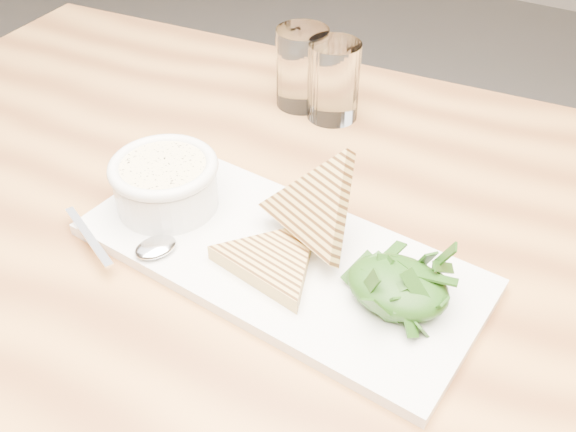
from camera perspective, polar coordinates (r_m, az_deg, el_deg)
The scene contains 14 objects.
table_top at distance 0.81m, azimuth -4.20°, elevation 0.27°, with size 1.24×0.83×0.04m, color #B4783C.
table_leg_bl at distance 1.55m, azimuth -13.55°, elevation 3.73°, with size 0.06×0.06×0.71m, color #B4783C.
platter at distance 0.70m, azimuth -0.83°, elevation -3.57°, with size 0.45×0.20×0.01m, color white.
soup_bowl at distance 0.76m, azimuth -10.76°, elevation 2.45°, with size 0.12×0.12×0.05m, color white.
soup at distance 0.74m, azimuth -11.03°, elevation 4.21°, with size 0.10×0.10×0.01m, color beige.
bowl_rim at distance 0.74m, azimuth -11.05°, elevation 4.33°, with size 0.13×0.13×0.01m, color white.
sandwich_flat at distance 0.68m, azimuth -1.29°, elevation -4.01°, with size 0.14×0.14×0.02m, color tan, non-canonical shape.
sandwich_lean at distance 0.68m, azimuth 2.38°, elevation 0.76°, with size 0.14×0.14×0.08m, color tan, non-canonical shape.
salad_base at distance 0.64m, azimuth 9.73°, elevation -6.19°, with size 0.10×0.08×0.04m, color black.
arugula_pile at distance 0.64m, azimuth 9.80°, elevation -5.74°, with size 0.11×0.10×0.05m, color #2D4D16, non-canonical shape.
spoon_bowl at distance 0.71m, azimuth -11.68°, elevation -2.73°, with size 0.03×0.05×0.01m, color silver.
spoon_handle at distance 0.75m, azimuth -17.32°, elevation -1.71°, with size 0.12×0.01×0.00m, color silver.
glass_near at distance 0.96m, azimuth 1.26°, elevation 13.05°, with size 0.08×0.08×0.12m, color white.
glass_far at distance 0.93m, azimuth 4.07°, elevation 11.89°, with size 0.07×0.07×0.11m, color white.
Camera 1 is at (0.46, -0.37, 1.24)m, focal length 40.00 mm.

